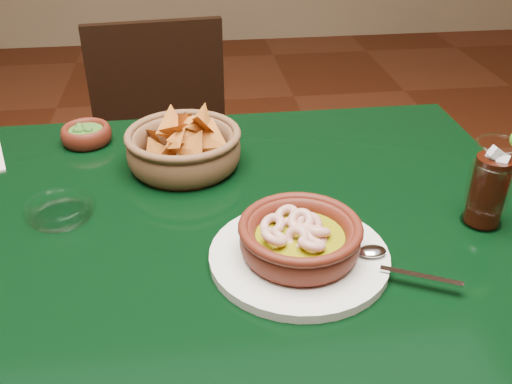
{
  "coord_description": "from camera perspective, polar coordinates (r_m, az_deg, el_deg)",
  "views": [
    {
      "loc": [
        0.05,
        -0.72,
        1.24
      ],
      "look_at": [
        0.14,
        -0.02,
        0.81
      ],
      "focal_mm": 40.0,
      "sensor_mm": 36.0,
      "label": 1
    }
  ],
  "objects": [
    {
      "name": "dining_table",
      "position": [
        0.93,
        -8.85,
        -8.35
      ],
      "size": [
        1.2,
        0.8,
        0.75
      ],
      "color": "black",
      "rests_on": "ground"
    },
    {
      "name": "dining_chair",
      "position": [
        1.62,
        -8.86,
        2.37
      ],
      "size": [
        0.43,
        0.43,
        0.85
      ],
      "color": "black",
      "rests_on": "ground"
    },
    {
      "name": "shrimp_plate",
      "position": [
        0.77,
        4.42,
        -5.04
      ],
      "size": [
        0.32,
        0.25,
        0.07
      ],
      "color": "silver",
      "rests_on": "dining_table"
    },
    {
      "name": "chip_basket",
      "position": [
        1.01,
        -7.23,
        4.44
      ],
      "size": [
        0.23,
        0.23,
        0.14
      ],
      "color": "brown",
      "rests_on": "dining_table"
    },
    {
      "name": "guacamole_ramekin",
      "position": [
        1.14,
        -16.62,
        5.55
      ],
      "size": [
        0.11,
        0.11,
        0.04
      ],
      "color": "#49170D",
      "rests_on": "dining_table"
    },
    {
      "name": "cola_drink",
      "position": [
        0.9,
        22.32,
        0.67
      ],
      "size": [
        0.13,
        0.13,
        0.15
      ],
      "color": "white",
      "rests_on": "dining_table"
    },
    {
      "name": "glass_ashtray",
      "position": [
        0.92,
        -18.99,
        -1.7
      ],
      "size": [
        0.11,
        0.11,
        0.03
      ],
      "color": "white",
      "rests_on": "dining_table"
    }
  ]
}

